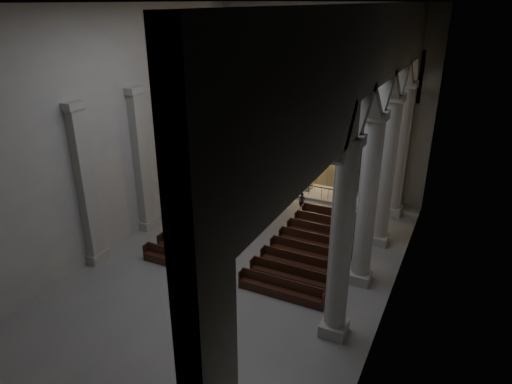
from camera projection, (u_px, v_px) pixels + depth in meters
room at (237, 115)px, 19.27m from camera, size 24.00×24.10×12.00m
sanctuary_wall at (323, 92)px, 29.20m from camera, size 14.00×0.77×12.00m
right_arcade at (375, 117)px, 18.06m from camera, size 1.00×24.00×12.00m
left_pilasters at (164, 153)px, 26.34m from camera, size 0.60×13.00×8.03m
sanctuary_step at (313, 191)px, 30.97m from camera, size 8.50×2.60×0.15m
altar at (300, 179)px, 31.45m from camera, size 1.96×0.78×0.99m
altar_rail at (308, 189)px, 30.01m from camera, size 4.60×0.09×0.90m
candle_stand_left at (277, 186)px, 31.15m from camera, size 0.22×0.22×1.32m
candle_stand_right at (351, 204)px, 28.30m from camera, size 0.24×0.24×1.43m
pews at (264, 239)px, 24.41m from camera, size 9.38×8.41×0.89m
worshipper at (302, 201)px, 28.27m from camera, size 0.43×0.30×1.12m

